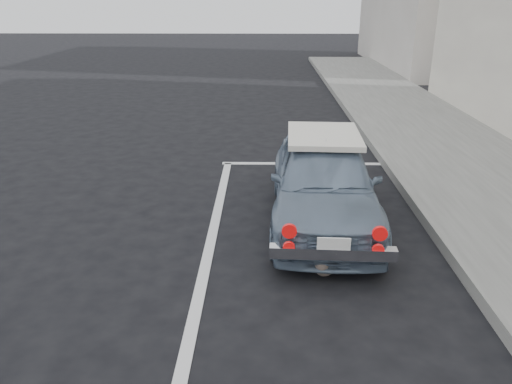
% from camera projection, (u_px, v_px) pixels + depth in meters
% --- Properties ---
extents(pline_front, '(3.00, 0.12, 0.01)m').
position_uv_depth(pline_front, '(307.00, 164.00, 8.85)').
color(pline_front, silver).
rests_on(pline_front, ground).
extents(pline_side, '(0.12, 7.00, 0.01)m').
position_uv_depth(pline_side, '(207.00, 260.00, 5.61)').
color(pline_side, silver).
rests_on(pline_side, ground).
extents(retro_coupe, '(1.49, 3.38, 1.13)m').
position_uv_depth(retro_coupe, '(324.00, 180.00, 6.41)').
color(retro_coupe, slate).
rests_on(retro_coupe, ground).
extents(cat, '(0.36, 0.50, 0.29)m').
position_uv_depth(cat, '(325.00, 263.00, 5.29)').
color(cat, '#66594E').
rests_on(cat, ground).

